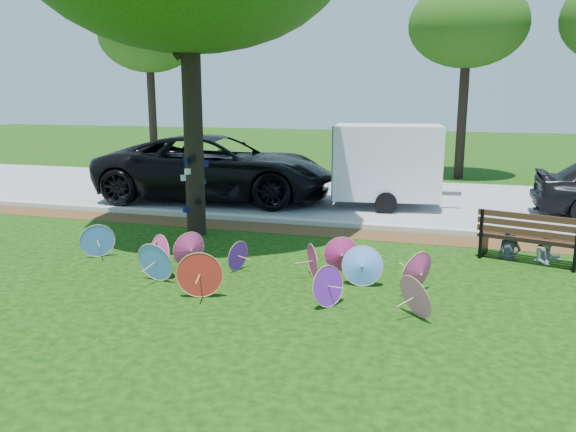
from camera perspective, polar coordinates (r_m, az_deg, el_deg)
name	(u,v)px	position (r m, az deg, el deg)	size (l,w,h in m)	color
ground	(226,291)	(9.54, -6.36, -7.55)	(90.00, 90.00, 0.00)	black
mulch_strip	(298,230)	(13.62, 0.97, -1.43)	(90.00, 1.00, 0.01)	#472D16
curb	(305,222)	(14.26, 1.73, -0.58)	(90.00, 0.30, 0.12)	#B7B5AD
street	(338,196)	(18.24, 5.07, 2.01)	(90.00, 8.00, 0.01)	gray
parasol_pile	(248,262)	(9.87, -4.09, -4.70)	(7.07, 2.33, 0.77)	#DC6495
black_van	(217,168)	(17.58, -7.27, 4.87)	(3.33, 7.23, 2.01)	black
cargo_trailer	(387,161)	(16.48, 10.00, 5.48)	(2.97, 1.88, 2.68)	silver
park_bench	(530,237)	(11.95, 23.35, -1.94)	(1.91, 0.73, 1.00)	black
person_left	(511,230)	(11.94, 21.70, -1.33)	(0.44, 0.29, 1.19)	#333846
person_right	(549,232)	(12.03, 25.02, -1.51)	(0.58, 0.46, 1.20)	silver
bg_trees	(392,28)	(23.18, 10.50, 18.31)	(23.23, 5.34, 7.40)	black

